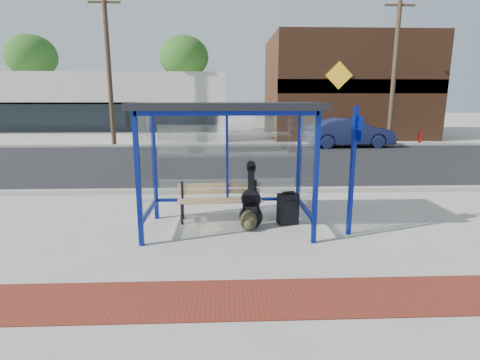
{
  "coord_description": "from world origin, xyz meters",
  "views": [
    {
      "loc": [
        -0.04,
        -6.91,
        2.49
      ],
      "look_at": [
        0.24,
        0.2,
        0.94
      ],
      "focal_mm": 28.0,
      "sensor_mm": 36.0,
      "label": 1
    }
  ],
  "objects_px": {
    "backpack": "(249,221)",
    "parked_car": "(349,133)",
    "bench": "(220,198)",
    "suitcase": "(288,209)",
    "fire_hydrant": "(420,137)",
    "guitar_bag": "(251,205)"
  },
  "relations": [
    {
      "from": "bench",
      "to": "backpack",
      "type": "bearing_deg",
      "value": -53.48
    },
    {
      "from": "backpack",
      "to": "bench",
      "type": "bearing_deg",
      "value": 134.32
    },
    {
      "from": "suitcase",
      "to": "fire_hydrant",
      "type": "relative_size",
      "value": 1.05
    },
    {
      "from": "bench",
      "to": "suitcase",
      "type": "height_order",
      "value": "bench"
    },
    {
      "from": "bench",
      "to": "guitar_bag",
      "type": "distance_m",
      "value": 0.8
    },
    {
      "from": "guitar_bag",
      "to": "suitcase",
      "type": "distance_m",
      "value": 0.79
    },
    {
      "from": "backpack",
      "to": "parked_car",
      "type": "bearing_deg",
      "value": 68.79
    },
    {
      "from": "bench",
      "to": "suitcase",
      "type": "xyz_separation_m",
      "value": [
        1.38,
        -0.33,
        -0.15
      ]
    },
    {
      "from": "parked_car",
      "to": "backpack",
      "type": "bearing_deg",
      "value": 150.79
    },
    {
      "from": "guitar_bag",
      "to": "backpack",
      "type": "distance_m",
      "value": 0.32
    },
    {
      "from": "fire_hydrant",
      "to": "parked_car",
      "type": "bearing_deg",
      "value": -162.13
    },
    {
      "from": "backpack",
      "to": "parked_car",
      "type": "relative_size",
      "value": 0.09
    },
    {
      "from": "guitar_bag",
      "to": "backpack",
      "type": "relative_size",
      "value": 3.21
    },
    {
      "from": "guitar_bag",
      "to": "fire_hydrant",
      "type": "height_order",
      "value": "guitar_bag"
    },
    {
      "from": "bench",
      "to": "fire_hydrant",
      "type": "distance_m",
      "value": 17.56
    },
    {
      "from": "bench",
      "to": "fire_hydrant",
      "type": "bearing_deg",
      "value": 46.65
    },
    {
      "from": "bench",
      "to": "backpack",
      "type": "distance_m",
      "value": 0.92
    },
    {
      "from": "backpack",
      "to": "guitar_bag",
      "type": "bearing_deg",
      "value": 75.65
    },
    {
      "from": "parked_car",
      "to": "fire_hydrant",
      "type": "bearing_deg",
      "value": -75.68
    },
    {
      "from": "suitcase",
      "to": "parked_car",
      "type": "xyz_separation_m",
      "value": [
        5.25,
        12.28,
        0.44
      ]
    },
    {
      "from": "bench",
      "to": "guitar_bag",
      "type": "height_order",
      "value": "guitar_bag"
    },
    {
      "from": "suitcase",
      "to": "parked_car",
      "type": "bearing_deg",
      "value": 52.47
    }
  ]
}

